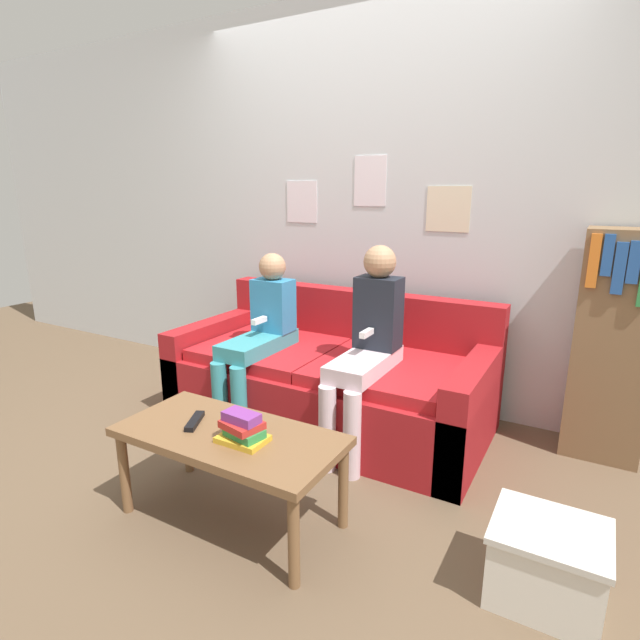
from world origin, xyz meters
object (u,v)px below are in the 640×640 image
object	(u,v)px
couch	(331,380)
storage_box	(547,563)
coffee_table	(229,443)
person_right	(368,341)
person_left	(260,332)
tv_remote	(195,421)
bookshelf	(613,346)

from	to	relation	value
couch	storage_box	xyz separation A→B (m)	(1.34, -0.88, -0.12)
coffee_table	person_right	bearing A→B (deg)	74.86
person_left	tv_remote	world-z (taller)	person_left
coffee_table	bookshelf	distance (m)	2.01
couch	person_left	distance (m)	0.53
coffee_table	bookshelf	bearing A→B (deg)	46.22
person_right	bookshelf	size ratio (longest dim) A/B	0.92
person_right	storage_box	size ratio (longest dim) A/B	2.94
person_left	tv_remote	distance (m)	0.93
person_left	person_right	distance (m)	0.71
coffee_table	storage_box	size ratio (longest dim) A/B	2.55
couch	person_left	bearing A→B (deg)	-150.28
coffee_table	tv_remote	world-z (taller)	tv_remote
bookshelf	person_right	bearing A→B (deg)	-153.74
bookshelf	tv_remote	bearing A→B (deg)	-137.12
person_right	storage_box	bearing A→B (deg)	-34.20
tv_remote	bookshelf	xyz separation A→B (m)	(1.56, 1.45, 0.19)
coffee_table	storage_box	bearing A→B (deg)	8.87
person_left	storage_box	size ratio (longest dim) A/B	2.72
person_left	storage_box	bearing A→B (deg)	-21.35
tv_remote	storage_box	size ratio (longest dim) A/B	0.45
person_left	coffee_table	bearing A→B (deg)	-61.50
person_left	storage_box	xyz separation A→B (m)	(1.71, -0.67, -0.43)
couch	person_left	xyz separation A→B (m)	(-0.37, -0.21, 0.31)
couch	bookshelf	bearing A→B (deg)	13.90
person_left	person_right	size ratio (longest dim) A/B	0.92
coffee_table	person_right	xyz separation A→B (m)	(0.24, 0.88, 0.25)
person_left	storage_box	world-z (taller)	person_left
coffee_table	bookshelf	world-z (taller)	bookshelf
bookshelf	person_left	bearing A→B (deg)	-162.62
couch	person_right	bearing A→B (deg)	-31.10
couch	coffee_table	distance (m)	1.09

